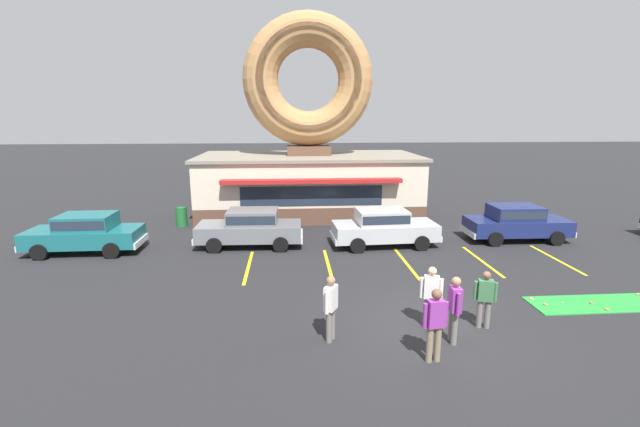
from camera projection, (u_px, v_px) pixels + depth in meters
ground_plane at (433, 326)px, 11.48m from camera, size 160.00×160.00×0.00m
donut_shop_building at (309, 148)px, 24.01m from camera, size 12.30×6.75×10.96m
putting_mat at (597, 304)px, 12.78m from camera, size 4.01×1.27×0.03m
mini_donut_near_left at (532, 299)px, 13.05m from camera, size 0.13×0.13×0.04m
mini_donut_near_right at (546, 304)px, 12.68m from camera, size 0.13×0.13×0.04m
mini_donut_mid_centre at (607, 309)px, 12.35m from camera, size 0.13×0.13×0.04m
mini_donut_far_left at (592, 303)px, 12.76m from camera, size 0.13×0.13×0.04m
mini_donut_far_centre at (639, 294)px, 13.37m from camera, size 0.13×0.13×0.04m
golf_ball at (562, 303)px, 12.78m from camera, size 0.04×0.04×0.04m
car_teal at (85, 232)px, 17.48m from camera, size 4.57×2.00×1.60m
car_silver at (384, 226)px, 18.39m from camera, size 4.63×2.14×1.60m
car_navy at (516, 221)px, 19.20m from camera, size 4.60×2.06×1.60m
car_grey at (251, 227)px, 18.32m from camera, size 4.61×2.08×1.60m
pedestrian_blue_sweater_man at (431, 294)px, 11.21m from camera, size 0.58×0.33×1.69m
pedestrian_hooded_kid at (454, 306)px, 10.43m from camera, size 0.26×0.60×1.72m
pedestrian_leather_jacket_man at (485, 297)px, 11.20m from camera, size 0.58×0.33×1.58m
pedestrian_clipboard_woman at (435, 322)px, 9.60m from camera, size 0.59×0.29×1.77m
pedestrian_beanie_man at (331, 305)px, 10.53m from camera, size 0.39×0.54×1.71m
trash_bin at (181, 216)px, 21.79m from camera, size 0.57×0.57×0.97m
parking_stripe_far_left at (248, 267)px, 15.96m from camera, size 0.12×3.60×0.01m
parking_stripe_left at (328, 265)px, 16.17m from camera, size 0.12×3.60×0.01m
parking_stripe_mid_left at (406, 263)px, 16.39m from camera, size 0.12×3.60×0.01m
parking_stripe_centre at (482, 261)px, 16.60m from camera, size 0.12×3.60×0.01m
parking_stripe_mid_right at (556, 259)px, 16.82m from camera, size 0.12×3.60×0.01m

